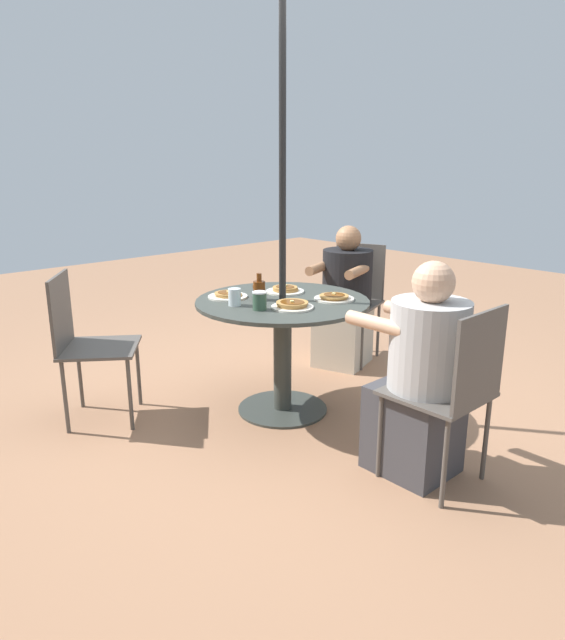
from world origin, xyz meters
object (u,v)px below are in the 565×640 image
(diner_north, at_px, (421,382))
(pancake_plate_d, at_px, (228,295))
(pancake_plate_a, at_px, (285,290))
(pancake_plate_c, at_px, (334,298))
(drinking_glass_a, at_px, (235,297))
(patio_chair_north, at_px, (453,386))
(diner_east, at_px, (345,303))
(patio_table, at_px, (282,329))
(pancake_plate_b, at_px, (292,305))
(coffee_cup, at_px, (260,301))
(syrup_bottle, at_px, (259,290))
(patio_chair_south, at_px, (84,338))
(patio_chair_east, at_px, (354,293))

(diner_north, distance_m, pancake_plate_d, 1.33)
(pancake_plate_a, xyz_separation_m, pancake_plate_c, (-0.35, -0.08, -0.00))
(pancake_plate_d, height_order, drinking_glass_a, drinking_glass_a)
(patio_chair_north, distance_m, diner_east, 1.80)
(patio_table, distance_m, pancake_plate_a, 0.29)
(pancake_plate_b, height_order, coffee_cup, coffee_cup)
(diner_north, xyz_separation_m, pancake_plate_b, (0.83, 0.09, 0.25))
(diner_east, bearing_deg, drinking_glass_a, 81.98)
(patio_chair_north, height_order, pancake_plate_b, patio_chair_north)
(patio_table, xyz_separation_m, diner_north, (-1.01, 0.00, -0.05))
(patio_table, xyz_separation_m, patio_chair_north, (-1.19, 0.00, -0.02))
(pancake_plate_a, height_order, pancake_plate_d, pancake_plate_a)
(patio_table, distance_m, patio_chair_north, 1.19)
(coffee_cup, bearing_deg, syrup_bottle, -39.64)
(patio_table, relative_size, pancake_plate_a, 4.33)
(patio_table, xyz_separation_m, diner_east, (0.33, -0.96, -0.06))
(drinking_glass_a, bearing_deg, coffee_cup, -165.67)
(pancake_plate_a, bearing_deg, patio_chair_north, 173.39)
(pancake_plate_c, bearing_deg, patio_chair_north, 166.65)
(pancake_plate_b, bearing_deg, patio_chair_north, -174.74)
(diner_east, height_order, coffee_cup, diner_east)
(patio_table, xyz_separation_m, pancake_plate_c, (-0.21, -0.23, 0.20))
(patio_chair_south, xyz_separation_m, coffee_cup, (-0.79, -0.70, 0.26))
(pancake_plate_d, bearing_deg, diner_north, -170.88)
(diner_east, bearing_deg, patio_table, 90.00)
(patio_chair_south, height_order, pancake_plate_d, patio_chair_south)
(diner_east, height_order, pancake_plate_b, diner_east)
(patio_chair_north, xyz_separation_m, syrup_bottle, (1.29, 0.10, 0.27))
(pancake_plate_c, bearing_deg, diner_north, 163.81)
(syrup_bottle, xyz_separation_m, drinking_glass_a, (-0.01, 0.20, -0.01))
(pancake_plate_c, xyz_separation_m, pancake_plate_d, (0.49, 0.44, -0.00))
(patio_chair_north, bearing_deg, pancake_plate_b, 95.31)
(pancake_plate_b, height_order, drinking_glass_a, drinking_glass_a)
(patio_table, xyz_separation_m, drinking_glass_a, (0.09, 0.30, 0.23))
(pancake_plate_a, bearing_deg, diner_north, 172.38)
(pancake_plate_b, height_order, syrup_bottle, syrup_bottle)
(patio_chair_north, distance_m, drinking_glass_a, 1.34)
(patio_chair_south, xyz_separation_m, pancake_plate_b, (-0.89, -0.87, 0.22))
(patio_chair_north, distance_m, pancake_plate_b, 1.03)
(patio_chair_east, relative_size, pancake_plate_d, 3.71)
(diner_north, xyz_separation_m, diner_east, (1.34, -0.96, -0.01))
(patio_chair_north, relative_size, coffee_cup, 8.62)
(diner_east, distance_m, coffee_cup, 1.32)
(diner_north, bearing_deg, patio_chair_north, -90.00)
(patio_table, bearing_deg, pancake_plate_d, 37.11)
(diner_north, bearing_deg, pancake_plate_d, 99.17)
(drinking_glass_a, bearing_deg, patio_table, -105.77)
(pancake_plate_d, xyz_separation_m, drinking_glass_a, (-0.19, 0.09, 0.04))
(patio_table, relative_size, coffee_cup, 10.06)
(patio_chair_east, height_order, drinking_glass_a, patio_chair_east)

